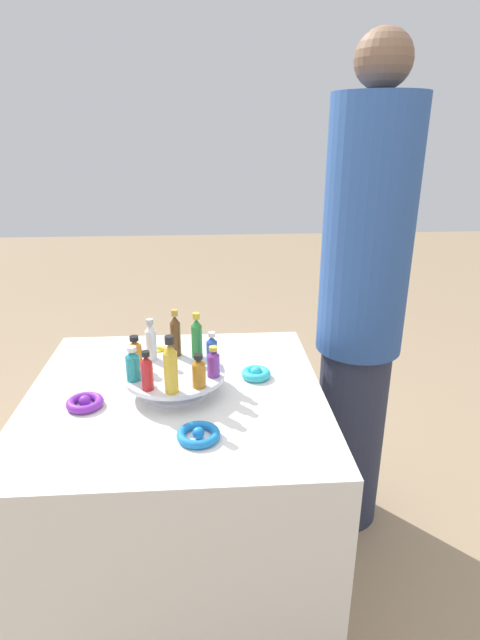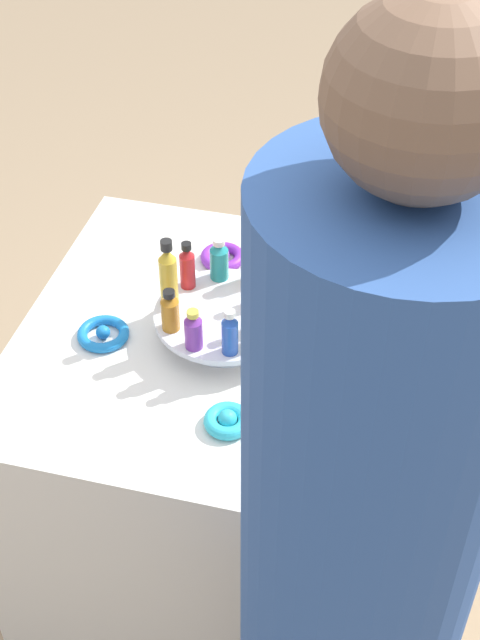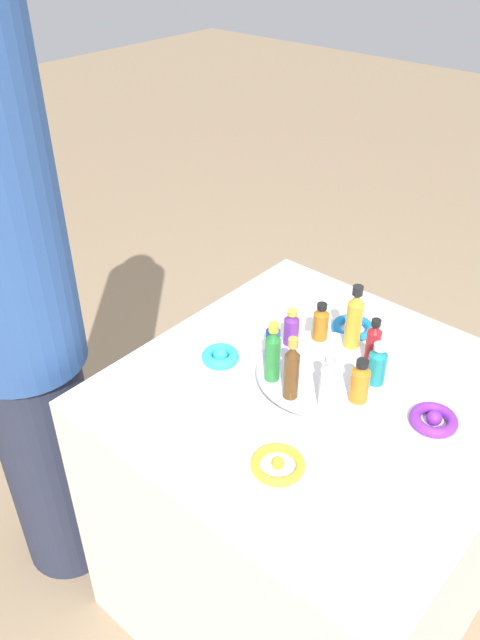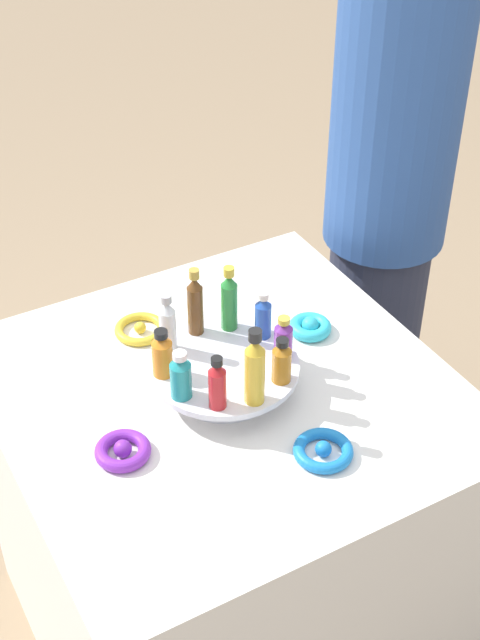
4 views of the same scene
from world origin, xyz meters
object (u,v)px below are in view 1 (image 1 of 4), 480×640
bottle_red (147,372)px  bottle_purple (213,363)px  bottle_gold (172,367)px  ribbon_bow_purple (85,403)px  bottle_blue (212,350)px  bottle_green (197,337)px  ribbon_bow_gold (158,354)px  bottle_teal (133,365)px  person_figure (361,308)px  ribbon_bow_blue (198,434)px  ribbon_bow_teal (256,373)px  bottle_orange (135,354)px  bottle_brown (174,335)px  bottle_amber (199,372)px  display_stand (175,379)px  bottle_clear (151,341)px

bottle_red → bottle_purple: 0.18m
bottle_red → bottle_gold: size_ratio=0.69×
ribbon_bow_purple → bottle_blue: bearing=-72.7°
bottle_green → ribbon_bow_purple: bearing=118.4°
ribbon_bow_gold → bottle_teal: bearing=172.0°
bottle_purple → ribbon_bow_gold: bottle_purple is taller
bottle_purple → person_figure: (0.36, -0.51, 0.01)m
bottle_purple → ribbon_bow_blue: (-0.20, 0.04, -0.09)m
bottle_purple → ribbon_bow_teal: 0.18m
bottle_gold → bottle_blue: 0.18m
bottle_orange → ribbon_bow_teal: 0.35m
bottle_teal → bottle_brown: bearing=-33.8°
bottle_amber → person_figure: 0.69m
bottle_green → bottle_gold: bearing=164.2°
display_stand → ribbon_bow_teal: (0.07, -0.23, -0.02)m
bottle_green → ribbon_bow_gold: size_ratio=1.33×
bottle_amber → ribbon_bow_purple: (0.02, 0.30, -0.09)m
bottle_clear → display_stand: bearing=-141.8°
bottle_teal → bottle_purple: bearing=-87.8°
bottle_teal → bottle_green: 0.21m
bottle_teal → person_figure: bearing=-62.5°
bottle_blue → ribbon_bow_purple: bearing=107.3°
bottle_clear → bottle_gold: bearing=-159.8°
display_stand → bottle_red: size_ratio=2.62×
ribbon_bow_blue → ribbon_bow_teal: 0.34m
bottle_amber → ribbon_bow_gold: size_ratio=0.88×
bottle_clear → bottle_orange: bearing=146.2°
bottle_clear → person_figure: size_ratio=0.07×
bottle_blue → ribbon_bow_blue: bottle_blue is taller
ribbon_bow_blue → ribbon_bow_teal: ribbon_bow_teal is taller
bottle_amber → bottle_clear: bottle_clear is taller
bottle_red → bottle_purple: (0.06, -0.17, -0.01)m
bottle_green → bottle_orange: bottle_green is taller
bottle_clear → person_figure: (0.25, -0.68, -0.01)m
ribbon_bow_blue → bottle_purple: bearing=-11.3°
bottle_brown → bottle_clear: 0.07m
ribbon_bow_teal → display_stand: bearing=106.0°
display_stand → bottle_purple: size_ratio=3.23×
bottle_gold → bottle_amber: (0.02, -0.06, -0.03)m
display_stand → bottle_blue: size_ratio=2.81×
ribbon_bow_gold → bottle_gold: bearing=-168.3°
bottle_brown → ribbon_bow_blue: bearing=-168.3°
display_stand → bottle_brown: (0.11, 0.00, 0.09)m
bottle_amber → ribbon_bow_purple: bottle_amber is taller
bottle_clear → person_figure: bearing=-70.0°
display_stand → ribbon_bow_purple: 0.24m
bottle_amber → ribbon_bow_teal: 0.24m
display_stand → person_figure: size_ratio=0.16×
ribbon_bow_purple → bottle_purple: bearing=-83.9°
display_stand → bottle_gold: (-0.11, -0.00, 0.09)m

